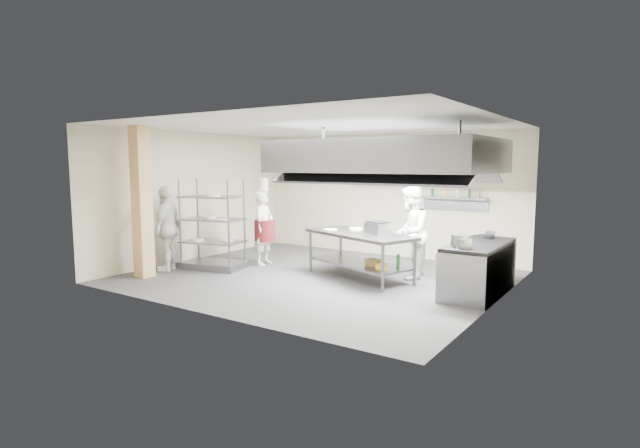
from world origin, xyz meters
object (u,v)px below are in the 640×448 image
Objects in this scene: cooking_range at (478,270)px; chef_head at (264,228)px; chef_plating at (168,228)px; griddle at (378,228)px; island at (359,255)px; stockpot at (459,240)px; chef_line at (411,232)px; pass_rack at (213,224)px.

chef_head is at bearing -178.67° from cooking_range.
chef_plating is 4.45m from griddle.
chef_plating is (-1.32, -1.60, 0.07)m from chef_head.
stockpot reaches higher than island.
chef_head is at bearing -160.09° from island.
island is at bearing -68.66° from chef_line.
chef_plating reaches higher than chef_head.
pass_rack reaches higher than island.
griddle is at bearing 163.24° from stockpot.
griddle is at bearing -58.02° from chef_line.
chef_head is (-4.76, -0.11, 0.42)m from cooking_range.
chef_line reaches higher than cooking_range.
chef_line reaches higher than chef_head.
cooking_range is 1.62m from chef_line.
chef_plating reaches higher than stockpot.
pass_rack is 5.25m from stockpot.
griddle is at bearing 33.46° from island.
cooking_range is at bearing 79.04° from chef_plating.
cooking_range is 7.06× the size of stockpot.
chef_head reaches higher than island.
chef_plating is at bearing -133.60° from griddle.
chef_line reaches higher than griddle.
island is 1.28× the size of chef_line.
cooking_range is 1.09× the size of chef_line.
chef_line is 1.65m from stockpot.
chef_line is 1.02× the size of chef_plating.
chef_plating reaches higher than griddle.
stockpot reaches higher than cooking_range.
griddle is (4.12, 1.70, 0.12)m from chef_plating.
island is 1.30× the size of chef_plating.
chef_line is (3.28, 0.56, 0.08)m from chef_head.
cooking_range is 1.20× the size of chef_head.
island is at bearing 86.46° from chef_plating.
stockpot is at bearing 7.93° from island.
chef_plating is (-0.67, -0.65, -0.07)m from pass_rack.
pass_rack reaches higher than chef_head.
chef_plating reaches higher than cooking_range.
chef_head is 0.91× the size of chef_line.
pass_rack is at bearing -174.48° from stockpot.
chef_line is at bearing 67.90° from griddle.
chef_line is at bearing -90.91° from chef_head.
cooking_range is 1.11× the size of chef_plating.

